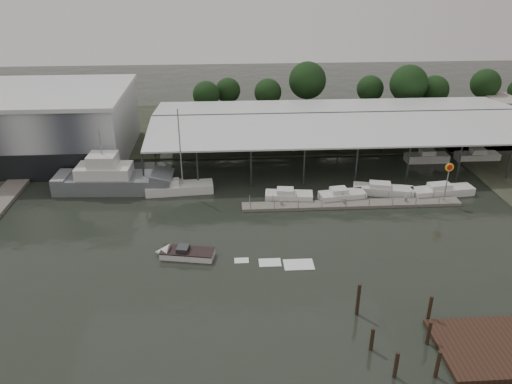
{
  "coord_description": "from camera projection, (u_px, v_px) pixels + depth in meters",
  "views": [
    {
      "loc": [
        -0.65,
        -45.72,
        29.32
      ],
      "look_at": [
        2.75,
        9.58,
        2.5
      ],
      "focal_mm": 35.0,
      "sensor_mm": 36.0,
      "label": 1
    }
  ],
  "objects": [
    {
      "name": "shell_fuel_sign",
      "position": [
        448.0,
        175.0,
        62.64
      ],
      "size": [
        1.1,
        0.18,
        5.55
      ],
      "color": "gray",
      "rests_on": "ground"
    },
    {
      "name": "moored_cruiser_2",
      "position": [
        382.0,
        190.0,
        66.55
      ],
      "size": [
        8.14,
        4.04,
        1.7
      ],
      "rotation": [
        0.0,
        0.0,
        -0.25
      ],
      "color": "silver",
      "rests_on": "ground"
    },
    {
      "name": "moored_cruiser_1",
      "position": [
        342.0,
        195.0,
        64.97
      ],
      "size": [
        6.24,
        3.02,
        1.7
      ],
      "rotation": [
        0.0,
        0.0,
        0.14
      ],
      "color": "silver",
      "rests_on": "ground"
    },
    {
      "name": "white_sailboat",
      "position": [
        178.0,
        188.0,
        66.96
      ],
      "size": [
        9.14,
        3.38,
        11.75
      ],
      "rotation": [
        0.0,
        0.0,
        0.09
      ],
      "color": "silver",
      "rests_on": "ground"
    },
    {
      "name": "horizon_tree_line",
      "position": [
        363.0,
        87.0,
        95.31
      ],
      "size": [
        66.24,
        11.39,
        10.64
      ],
      "color": "black",
      "rests_on": "ground"
    },
    {
      "name": "trawler_dock",
      "position": [
        2.0,
        200.0,
        64.7
      ],
      "size": [
        3.0,
        18.0,
        0.5
      ],
      "color": "slate",
      "rests_on": "ground"
    },
    {
      "name": "ground",
      "position": [
        236.0,
        252.0,
        53.88
      ],
      "size": [
        200.0,
        200.0,
        0.0
      ],
      "primitive_type": "plane",
      "color": "black",
      "rests_on": "ground"
    },
    {
      "name": "land_strip_far",
      "position": [
        230.0,
        127.0,
        91.57
      ],
      "size": [
        140.0,
        30.0,
        0.3
      ],
      "color": "#3B4030",
      "rests_on": "ground"
    },
    {
      "name": "speedboat_underway",
      "position": [
        183.0,
        253.0,
        52.9
      ],
      "size": [
        17.22,
        5.06,
        2.0
      ],
      "rotation": [
        0.0,
        0.0,
        2.96
      ],
      "color": "silver",
      "rests_on": "ground"
    },
    {
      "name": "storage_warehouse",
      "position": [
        49.0,
        124.0,
        76.94
      ],
      "size": [
        24.5,
        20.5,
        10.5
      ],
      "color": "#ADB3B8",
      "rests_on": "ground"
    },
    {
      "name": "moored_cruiser_3",
      "position": [
        442.0,
        191.0,
        66.24
      ],
      "size": [
        8.52,
        3.22,
        1.7
      ],
      "rotation": [
        0.0,
        0.0,
        0.12
      ],
      "color": "silver",
      "rests_on": "ground"
    },
    {
      "name": "floating_dock",
      "position": [
        351.0,
        204.0,
        63.61
      ],
      "size": [
        28.0,
        2.0,
        1.4
      ],
      "color": "slate",
      "rests_on": "ground"
    },
    {
      "name": "covered_boat_shed",
      "position": [
        340.0,
        117.0,
        77.31
      ],
      "size": [
        58.24,
        24.0,
        6.96
      ],
      "color": "silver",
      "rests_on": "ground"
    },
    {
      "name": "grey_trawler",
      "position": [
        113.0,
        179.0,
        67.23
      ],
      "size": [
        16.0,
        5.27,
        8.84
      ],
      "rotation": [
        0.0,
        0.0,
        -0.05
      ],
      "color": "slate",
      "rests_on": "ground"
    },
    {
      "name": "moored_cruiser_0",
      "position": [
        288.0,
        196.0,
        64.83
      ],
      "size": [
        6.34,
        2.94,
        1.7
      ],
      "rotation": [
        0.0,
        0.0,
        -0.12
      ],
      "color": "silver",
      "rests_on": "ground"
    },
    {
      "name": "mooring_pilings",
      "position": [
        401.0,
        334.0,
        40.87
      ],
      "size": [
        6.34,
        7.91,
        3.83
      ],
      "color": "#322419",
      "rests_on": "ground"
    }
  ]
}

